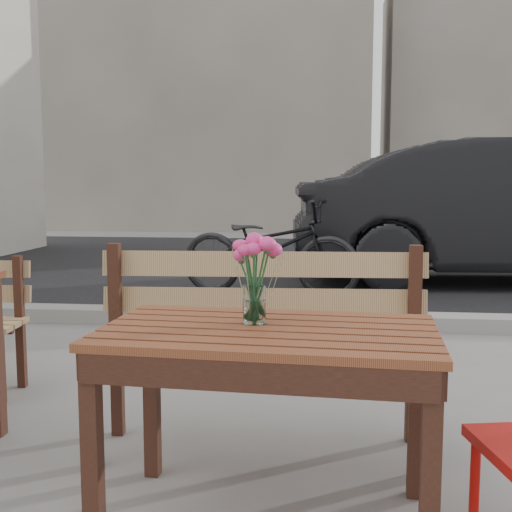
{
  "coord_description": "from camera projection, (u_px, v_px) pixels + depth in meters",
  "views": [
    {
      "loc": [
        0.07,
        -2.07,
        1.16
      ],
      "look_at": [
        -0.18,
        0.12,
        0.9
      ],
      "focal_mm": 45.0,
      "sensor_mm": 36.0,
      "label": 1
    }
  ],
  "objects": [
    {
      "name": "main_bench",
      "position": [
        262.0,
        323.0,
        2.78
      ],
      "size": [
        1.48,
        0.51,
        0.91
      ],
      "rotation": [
        0.0,
        0.0,
        0.05
      ],
      "color": "#8F6E4A",
      "rests_on": "ground"
    },
    {
      "name": "main_vase",
      "position": [
        254.0,
        267.0,
        2.17
      ],
      "size": [
        0.17,
        0.17,
        0.31
      ],
      "color": "white",
      "rests_on": "main_table"
    },
    {
      "name": "parked_car",
      "position": [
        507.0,
        213.0,
        7.36
      ],
      "size": [
        4.99,
        2.07,
        1.61
      ],
      "primitive_type": "imported",
      "rotation": [
        0.0,
        0.0,
        1.65
      ],
      "color": "black",
      "rests_on": "ground"
    },
    {
      "name": "main_table",
      "position": [
        268.0,
        361.0,
        2.13
      ],
      "size": [
        1.14,
        0.71,
        0.68
      ],
      "rotation": [
        0.0,
        0.0,
        -0.06
      ],
      "color": "#5A2D17",
      "rests_on": "ground"
    },
    {
      "name": "street",
      "position": [
        321.0,
        283.0,
        7.18
      ],
      "size": [
        30.0,
        8.12,
        0.12
      ],
      "color": "black",
      "rests_on": "ground"
    },
    {
      "name": "backdrop_buildings",
      "position": [
        334.0,
        83.0,
        15.96
      ],
      "size": [
        15.5,
        4.0,
        8.0
      ],
      "color": "slate",
      "rests_on": "ground"
    },
    {
      "name": "bicycle",
      "position": [
        269.0,
        248.0,
        6.49
      ],
      "size": [
        1.98,
        1.05,
        0.99
      ],
      "primitive_type": "imported",
      "rotation": [
        0.0,
        0.0,
        1.35
      ],
      "color": "black",
      "rests_on": "ground"
    }
  ]
}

